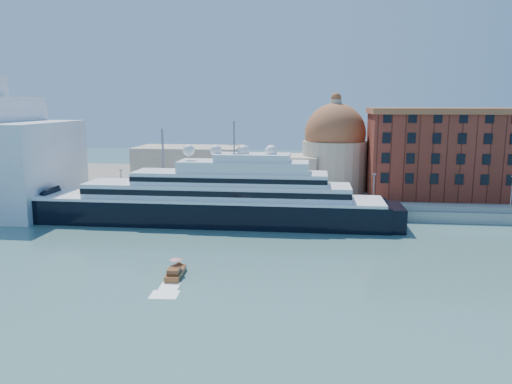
# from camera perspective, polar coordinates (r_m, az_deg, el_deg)

# --- Properties ---
(ground) EXTENTS (400.00, 400.00, 0.00)m
(ground) POSITION_cam_1_polar(r_m,az_deg,el_deg) (89.25, -4.24, -7.19)
(ground) COLOR #3B6664
(ground) RESTS_ON ground
(quay) EXTENTS (180.00, 10.00, 2.50)m
(quay) POSITION_cam_1_polar(r_m,az_deg,el_deg) (121.41, -1.20, -1.88)
(quay) COLOR gray
(quay) RESTS_ON ground
(land) EXTENTS (260.00, 72.00, 2.00)m
(land) POSITION_cam_1_polar(r_m,az_deg,el_deg) (161.48, 0.82, 1.05)
(land) COLOR slate
(land) RESTS_ON ground
(quay_fence) EXTENTS (180.00, 0.10, 1.20)m
(quay_fence) POSITION_cam_1_polar(r_m,az_deg,el_deg) (116.67, -1.50, -1.45)
(quay_fence) COLOR slate
(quay_fence) RESTS_ON quay
(superyacht) EXTENTS (88.73, 12.30, 26.52)m
(superyacht) POSITION_cam_1_polar(r_m,az_deg,el_deg) (111.87, -6.75, -1.25)
(superyacht) COLOR black
(superyacht) RESTS_ON ground
(service_barge) EXTENTS (11.28, 6.74, 2.41)m
(service_barge) POSITION_cam_1_polar(r_m,az_deg,el_deg) (128.38, -25.04, -2.44)
(service_barge) COLOR white
(service_barge) RESTS_ON ground
(water_taxi) EXTENTS (2.58, 6.61, 3.08)m
(water_taxi) POSITION_cam_1_polar(r_m,az_deg,el_deg) (79.14, -9.20, -9.03)
(water_taxi) COLOR brown
(water_taxi) RESTS_ON ground
(warehouse) EXTENTS (43.00, 19.00, 23.25)m
(warehouse) POSITION_cam_1_polar(r_m,az_deg,el_deg) (140.72, 21.41, 4.25)
(warehouse) COLOR maroon
(warehouse) RESTS_ON land
(church) EXTENTS (66.00, 18.00, 25.50)m
(church) POSITION_cam_1_polar(r_m,az_deg,el_deg) (142.52, 2.66, 3.85)
(church) COLOR beige
(church) RESTS_ON land
(lamp_posts) EXTENTS (120.80, 2.40, 18.00)m
(lamp_posts) POSITION_cam_1_polar(r_m,az_deg,el_deg) (120.63, -7.30, 2.11)
(lamp_posts) COLOR slate
(lamp_posts) RESTS_ON quay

